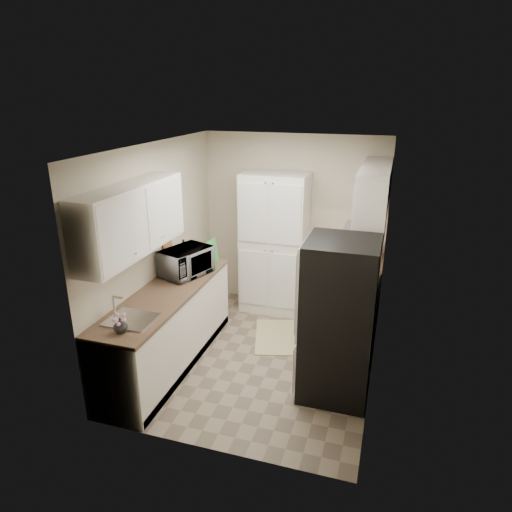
{
  "coord_description": "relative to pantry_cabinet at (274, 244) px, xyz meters",
  "views": [
    {
      "loc": [
        1.36,
        -4.59,
        3.05
      ],
      "look_at": [
        -0.11,
        0.15,
        1.23
      ],
      "focal_mm": 32.0,
      "sensor_mm": 36.0,
      "label": 1
    }
  ],
  "objects": [
    {
      "name": "kitchen_mat",
      "position": [
        0.28,
        -0.81,
        -0.99
      ],
      "size": [
        0.78,
        1.02,
        0.01
      ],
      "primitive_type": "cube",
      "rotation": [
        0.0,
        0.0,
        0.26
      ],
      "color": "tan",
      "rests_on": "ground"
    },
    {
      "name": "microwave",
      "position": [
        -0.78,
        -1.22,
        0.09
      ],
      "size": [
        0.59,
        0.7,
        0.33
      ],
      "primitive_type": "imported",
      "rotation": [
        0.0,
        0.0,
        1.22
      ],
      "color": "silver",
      "rests_on": "countertop_left"
    },
    {
      "name": "countertop_right",
      "position": [
        1.19,
        -0.12,
        -0.1
      ],
      "size": [
        0.63,
        0.83,
        0.04
      ],
      "primitive_type": "cube",
      "color": "brown",
      "rests_on": "base_cabinet_right"
    },
    {
      "name": "countertop_left",
      "position": [
        -0.79,
        -1.75,
        -0.1
      ],
      "size": [
        0.63,
        2.33,
        0.04
      ],
      "primitive_type": "cube",
      "color": "brown",
      "rests_on": "base_cabinet_left"
    },
    {
      "name": "room_shell",
      "position": [
        0.18,
        -1.32,
        0.63
      ],
      "size": [
        2.64,
        3.24,
        2.52
      ],
      "color": "#C2B39C",
      "rests_on": "ground"
    },
    {
      "name": "electric_range",
      "position": [
        1.17,
        -0.93,
        -0.52
      ],
      "size": [
        0.71,
        0.78,
        1.13
      ],
      "color": "#B7B7BC",
      "rests_on": "ground"
    },
    {
      "name": "flower_vase",
      "position": [
        -0.75,
        -2.7,
        -0.01
      ],
      "size": [
        0.14,
        0.14,
        0.14
      ],
      "primitive_type": "imported",
      "rotation": [
        0.0,
        0.0,
        -0.01
      ],
      "color": "silver",
      "rests_on": "countertop_left"
    },
    {
      "name": "base_cabinet_right",
      "position": [
        1.19,
        -0.12,
        -0.56
      ],
      "size": [
        0.6,
        0.8,
        0.88
      ],
      "primitive_type": "cube",
      "color": "silver",
      "rests_on": "ground"
    },
    {
      "name": "cutting_board",
      "position": [
        -0.61,
        -0.81,
        0.08
      ],
      "size": [
        0.04,
        0.26,
        0.32
      ],
      "primitive_type": "cube",
      "rotation": [
        0.0,
        0.0,
        -0.08
      ],
      "color": "green",
      "rests_on": "countertop_left"
    },
    {
      "name": "ground",
      "position": [
        0.2,
        -1.32,
        -1.0
      ],
      "size": [
        3.2,
        3.2,
        0.0
      ],
      "primitive_type": "plane",
      "color": "#7A6B56",
      "rests_on": "ground"
    },
    {
      "name": "refrigerator",
      "position": [
        1.14,
        -1.73,
        -0.15
      ],
      "size": [
        0.7,
        0.72,
        1.7
      ],
      "primitive_type": "cube",
      "color": "#B7B7BC",
      "rests_on": "ground"
    },
    {
      "name": "pantry_cabinet",
      "position": [
        0.0,
        0.0,
        0.0
      ],
      "size": [
        0.9,
        0.55,
        2.0
      ],
      "primitive_type": "cube",
      "color": "silver",
      "rests_on": "ground"
    },
    {
      "name": "fruit_basket",
      "position": [
        1.21,
        0.02,
        0.22
      ],
      "size": [
        0.33,
        0.33,
        0.12
      ],
      "primitive_type": null,
      "rotation": [
        0.0,
        0.0,
        0.22
      ],
      "color": "orange",
      "rests_on": "toaster_oven"
    },
    {
      "name": "wine_bottle",
      "position": [
        -0.93,
        -0.96,
        0.08
      ],
      "size": [
        0.08,
        0.08,
        0.32
      ],
      "primitive_type": "cylinder",
      "color": "black",
      "rests_on": "countertop_left"
    },
    {
      "name": "base_cabinet_left",
      "position": [
        -0.79,
        -1.75,
        -0.56
      ],
      "size": [
        0.6,
        2.3,
        0.88
      ],
      "primitive_type": "cube",
      "color": "silver",
      "rests_on": "ground"
    },
    {
      "name": "toaster_oven",
      "position": [
        1.22,
        0.02,
        0.04
      ],
      "size": [
        0.47,
        0.51,
        0.24
      ],
      "primitive_type": "cube",
      "rotation": [
        0.0,
        0.0,
        -0.39
      ],
      "color": "silver",
      "rests_on": "countertop_right"
    }
  ]
}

